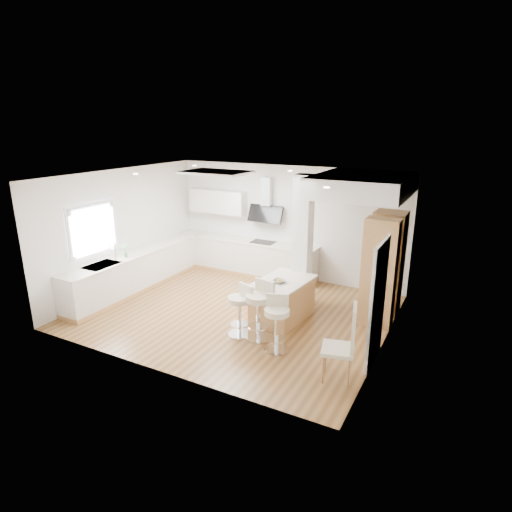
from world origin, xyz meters
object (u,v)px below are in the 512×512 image
Objects in this scene: peninsula at (282,299)px; bar_stool_a at (240,308)px; bar_stool_c at (277,321)px; dining_chair at (346,341)px; bar_stool_b at (259,307)px.

bar_stool_a reaches higher than peninsula.
dining_chair reaches higher than bar_stool_c.
bar_stool_b is at bearing 129.75° from bar_stool_c.
bar_stool_c reaches higher than bar_stool_a.
dining_chair reaches higher than bar_stool_a.
dining_chair is (2.11, -0.51, 0.11)m from bar_stool_a.
peninsula is 1.47× the size of bar_stool_a.
dining_chair reaches higher than peninsula.
bar_stool_b is 1.83m from dining_chair.
bar_stool_b is at bearing -86.22° from peninsula.
bar_stool_a is at bearing 144.31° from bar_stool_c.
dining_chair is (1.28, -0.32, 0.10)m from bar_stool_c.
dining_chair is at bearing -5.72° from bar_stool_b.
bar_stool_b reaches higher than peninsula.
bar_stool_c is at bearing -64.43° from peninsula.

